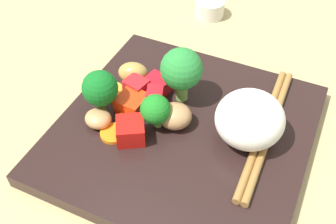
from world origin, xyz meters
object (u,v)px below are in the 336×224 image
(rice_mound, at_px, (250,119))
(carrot_slice_0, at_px, (126,120))
(square_plate, at_px, (183,133))
(broccoli_floret_0, at_px, (100,89))
(chopstick_pair, at_px, (266,130))
(sauce_cup, at_px, (210,8))

(rice_mound, relative_size, carrot_slice_0, 3.40)
(rice_mound, distance_m, carrot_slice_0, 0.14)
(square_plate, relative_size, rice_mound, 3.67)
(broccoli_floret_0, bearing_deg, carrot_slice_0, -96.49)
(chopstick_pair, bearing_deg, rice_mound, 131.37)
(square_plate, height_order, sauce_cup, sauce_cup)
(square_plate, bearing_deg, sauce_cup, 16.24)
(broccoli_floret_0, distance_m, sauce_cup, 0.28)
(broccoli_floret_0, distance_m, carrot_slice_0, 0.05)
(rice_mound, bearing_deg, broccoli_floret_0, 102.53)
(broccoli_floret_0, relative_size, sauce_cup, 1.23)
(square_plate, xyz_separation_m, broccoli_floret_0, (-0.02, 0.10, 0.04))
(square_plate, distance_m, broccoli_floret_0, 0.11)
(square_plate, distance_m, carrot_slice_0, 0.07)
(broccoli_floret_0, height_order, chopstick_pair, broccoli_floret_0)
(rice_mound, bearing_deg, sauce_cup, 31.01)
(carrot_slice_0, xyz_separation_m, sauce_cup, (0.28, 0.01, -0.01))
(carrot_slice_0, xyz_separation_m, chopstick_pair, (0.06, -0.15, 0.00))
(square_plate, xyz_separation_m, sauce_cup, (0.25, 0.07, 0.00))
(sauce_cup, bearing_deg, carrot_slice_0, -177.66)
(square_plate, xyz_separation_m, chopstick_pair, (0.03, -0.09, 0.01))
(rice_mound, xyz_separation_m, broccoli_floret_0, (-0.04, 0.16, 0.01))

